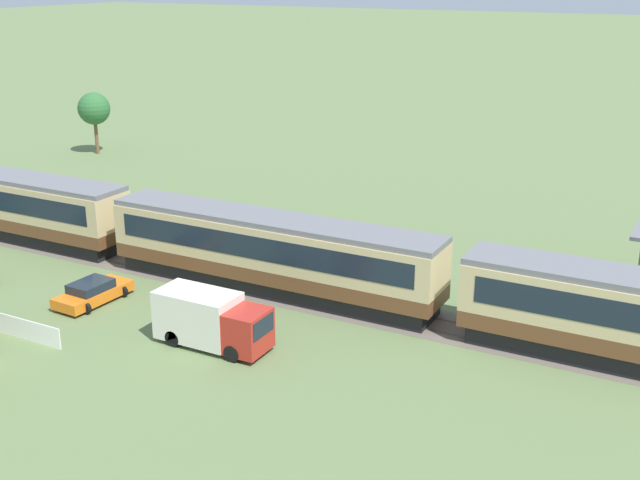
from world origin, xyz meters
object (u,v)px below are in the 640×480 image
delivery_truck_red (211,320)px  passenger_train (460,285)px  parked_car_orange (93,292)px  yard_tree_0 (94,109)px

delivery_truck_red → passenger_train: bearing=36.5°
passenger_train → parked_car_orange: bearing=-162.0°
passenger_train → parked_car_orange: size_ratio=18.81×
parked_car_orange → delivery_truck_red: bearing=-95.2°
passenger_train → parked_car_orange: (-18.14, -5.88, -1.78)m
parked_car_orange → yard_tree_0: size_ratio=0.75×
yard_tree_0 → delivery_truck_red: bearing=-40.4°
delivery_truck_red → yard_tree_0: 44.23m
passenger_train → delivery_truck_red: passenger_train is taller
passenger_train → delivery_truck_red: 12.00m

